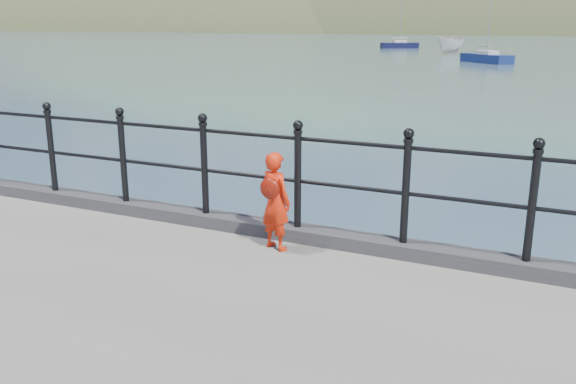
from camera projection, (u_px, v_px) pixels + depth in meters
The scene contains 7 objects.
ground at pixel (258, 304), 7.50m from camera, with size 600.00×600.00×0.00m, color #2D4251.
kerb at pixel (250, 225), 7.07m from camera, with size 60.00×0.30×0.15m, color #28282B.
railing at pixel (249, 162), 6.87m from camera, with size 18.11×0.11×1.20m.
child at pixel (275, 200), 6.42m from camera, with size 0.45×0.37×1.06m.
launch_white at pixel (450, 45), 65.06m from camera, with size 1.71×4.55×1.76m, color silver.
sailboat_port at pixel (486, 59), 50.74m from camera, with size 4.69×4.59×7.37m.
sailboat_left at pixel (399, 46), 77.69m from camera, with size 4.73×3.78×6.88m.
Camera 1 is at (3.22, -6.05, 3.36)m, focal length 38.00 mm.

